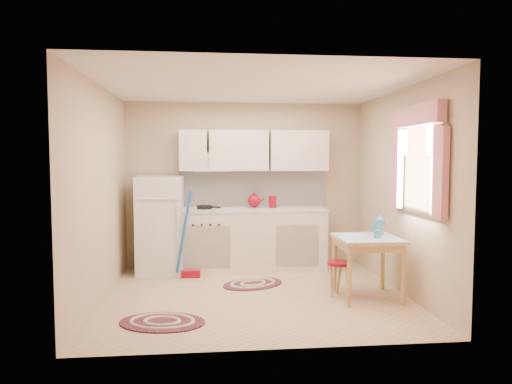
% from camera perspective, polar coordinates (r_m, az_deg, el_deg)
% --- Properties ---
extents(room_shell, '(3.64, 3.60, 2.52)m').
position_cam_1_polar(room_shell, '(5.67, 1.20, 3.67)').
color(room_shell, tan).
rests_on(room_shell, ground).
extents(fridge, '(0.65, 0.60, 1.40)m').
position_cam_1_polar(fridge, '(6.74, -11.86, -4.00)').
color(fridge, silver).
rests_on(fridge, ground).
extents(broom, '(0.28, 0.13, 1.20)m').
position_cam_1_polar(broom, '(6.38, -8.20, -5.32)').
color(broom, '#1C51B2').
rests_on(broom, ground).
extents(base_cabinets, '(2.25, 0.60, 0.88)m').
position_cam_1_polar(base_cabinets, '(6.82, -0.89, -6.04)').
color(base_cabinets, beige).
rests_on(base_cabinets, ground).
extents(countertop, '(2.27, 0.62, 0.04)m').
position_cam_1_polar(countertop, '(6.75, -0.90, -2.20)').
color(countertop, beige).
rests_on(countertop, base_cabinets).
extents(frying_pan, '(0.29, 0.29, 0.05)m').
position_cam_1_polar(frying_pan, '(6.67, -6.46, -1.90)').
color(frying_pan, black).
rests_on(frying_pan, countertop).
extents(red_kettle, '(0.27, 0.25, 0.22)m').
position_cam_1_polar(red_kettle, '(6.75, -0.24, -1.10)').
color(red_kettle, maroon).
rests_on(red_kettle, countertop).
extents(red_canister, '(0.12, 0.12, 0.16)m').
position_cam_1_polar(red_canister, '(6.78, 2.09, -1.32)').
color(red_canister, maroon).
rests_on(red_canister, countertop).
extents(table, '(0.72, 0.72, 0.72)m').
position_cam_1_polar(table, '(5.62, 13.72, -9.17)').
color(table, tan).
rests_on(table, ground).
extents(stool, '(0.36, 0.36, 0.42)m').
position_cam_1_polar(stool, '(5.63, 10.37, -10.65)').
color(stool, maroon).
rests_on(stool, ground).
extents(coffee_pot, '(0.14, 0.13, 0.26)m').
position_cam_1_polar(coffee_pot, '(5.70, 15.13, -4.00)').
color(coffee_pot, teal).
rests_on(coffee_pot, table).
extents(mug, '(0.11, 0.11, 0.10)m').
position_cam_1_polar(mug, '(5.47, 14.93, -5.16)').
color(mug, teal).
rests_on(mug, table).
extents(rug_center, '(0.98, 0.84, 0.02)m').
position_cam_1_polar(rug_center, '(6.09, -0.38, -11.42)').
color(rug_center, maroon).
rests_on(rug_center, ground).
extents(rug_left, '(0.96, 0.73, 0.02)m').
position_cam_1_polar(rug_left, '(4.84, -11.65, -15.65)').
color(rug_left, maroon).
rests_on(rug_left, ground).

